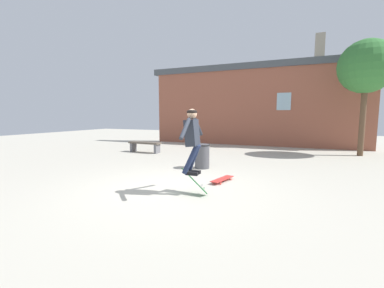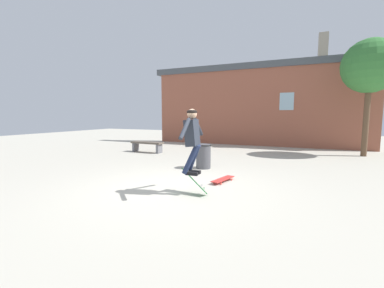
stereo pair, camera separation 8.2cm
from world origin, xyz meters
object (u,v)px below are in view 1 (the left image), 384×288
park_bench (145,145)px  skater (192,136)px  tree_right (366,67)px  trash_bin (202,156)px  skateboard_resting (222,179)px  skateboard_flipping (194,181)px

park_bench → skater: skater is taller
tree_right → trash_bin: (-5.16, -4.99, -3.21)m
park_bench → skateboard_resting: 5.96m
skateboard_flipping → skateboard_resting: (0.27, 1.19, -0.21)m
skateboard_flipping → skateboard_resting: 1.24m
park_bench → skateboard_flipping: (4.47, -4.79, -0.06)m
park_bench → skater: size_ratio=1.13×
park_bench → trash_bin: bearing=-29.0°
tree_right → skateboard_flipping: (-4.35, -7.55, -3.33)m
park_bench → trash_bin: trash_bin is taller
park_bench → trash_bin: (3.66, -2.23, 0.06)m
tree_right → skateboard_resting: (-4.07, -6.35, -3.54)m
skater → skateboard_resting: (0.31, 1.22, -1.19)m
trash_bin → skateboard_resting: (1.08, -1.37, -0.34)m
skateboard_flipping → tree_right: bearing=75.7°
trash_bin → skateboard_resting: trash_bin is taller
skater → trash_bin: bearing=103.6°
tree_right → skateboard_flipping: bearing=-119.9°
trash_bin → skater: 2.84m
skater → skateboard_resting: bearing=72.8°
skateboard_resting → skater: bearing=-0.7°
trash_bin → skateboard_flipping: (0.81, -2.56, -0.13)m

